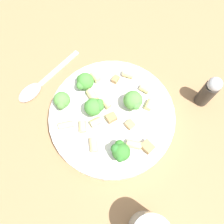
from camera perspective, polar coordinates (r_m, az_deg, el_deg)
ground_plane at (r=0.49m, az=0.00°, el=-1.85°), size 2.00×2.00×0.00m
pasta_bowl at (r=0.47m, az=0.00°, el=-1.06°), size 0.27×0.27×0.03m
broccoli_floret_0 at (r=0.48m, az=-7.19°, el=7.89°), size 0.04×0.04×0.04m
broccoli_floret_1 at (r=0.41m, az=2.20°, el=-10.20°), size 0.04×0.04×0.04m
broccoli_floret_2 at (r=0.44m, az=-4.67°, el=1.26°), size 0.04×0.04×0.05m
broccoli_floret_3 at (r=0.45m, az=5.59°, el=2.94°), size 0.04×0.04×0.05m
broccoli_floret_4 at (r=0.46m, az=-12.90°, el=2.93°), size 0.04×0.03×0.04m
rigatoni_0 at (r=0.45m, az=-11.93°, el=-3.35°), size 0.02×0.03×0.01m
rigatoni_1 at (r=0.45m, az=-4.22°, el=-2.66°), size 0.03×0.03×0.02m
rigatoni_2 at (r=0.47m, az=9.71°, el=1.90°), size 0.03×0.02×0.02m
rigatoni_3 at (r=0.45m, az=-7.67°, el=-3.84°), size 0.03×0.02×0.02m
rigatoni_4 at (r=0.49m, az=-4.40°, el=9.16°), size 0.03×0.03×0.02m
rigatoni_5 at (r=0.47m, az=-5.15°, el=4.35°), size 0.03×0.03×0.02m
rigatoni_6 at (r=0.46m, az=-1.54°, el=2.26°), size 0.03×0.03×0.01m
rigatoni_7 at (r=0.43m, az=5.80°, el=-8.43°), size 0.02×0.03×0.02m
rigatoni_8 at (r=0.48m, az=8.57°, el=6.00°), size 0.02×0.03×0.01m
rigatoni_9 at (r=0.43m, az=-4.81°, el=-8.59°), size 0.03×0.02×0.02m
rigatoni_10 at (r=0.50m, az=4.25°, el=9.87°), size 0.02×0.03×0.02m
chicken_chunk_0 at (r=0.49m, az=1.03°, el=8.51°), size 0.02×0.02×0.01m
chicken_chunk_1 at (r=0.45m, az=4.70°, el=-3.28°), size 0.02×0.02×0.01m
chicken_chunk_2 at (r=0.44m, az=9.23°, el=-8.95°), size 0.03×0.03×0.02m
chicken_chunk_3 at (r=0.45m, az=-0.77°, el=-1.44°), size 0.03×0.03×0.01m
pepper_shaker at (r=0.51m, az=23.92°, el=4.98°), size 0.03×0.03×0.09m
spoon at (r=0.55m, az=-18.81°, el=6.53°), size 0.17×0.13×0.01m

